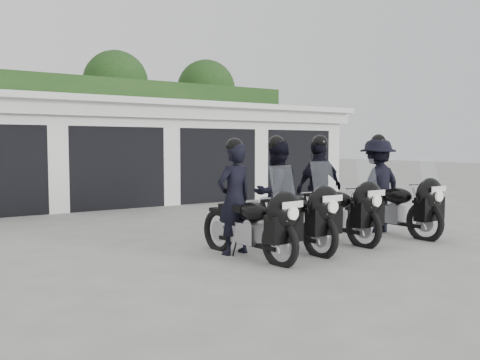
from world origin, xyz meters
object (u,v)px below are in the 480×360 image
police_bike_a (247,209)px  police_bike_d (385,190)px  police_bike_c (327,194)px  police_bike_b (284,199)px

police_bike_a → police_bike_d: 3.43m
police_bike_a → police_bike_c: bearing=5.1°
police_bike_a → police_bike_c: 2.08m
police_bike_a → police_bike_b: bearing=9.4°
police_bike_d → police_bike_c: bearing=171.2°
police_bike_d → police_bike_a: bearing=-178.1°
police_bike_c → police_bike_d: 1.39m
police_bike_c → police_bike_d: (1.39, -0.14, 0.02)m
police_bike_b → police_bike_a: bearing=-166.9°
police_bike_b → police_bike_c: (1.12, 0.17, 0.01)m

